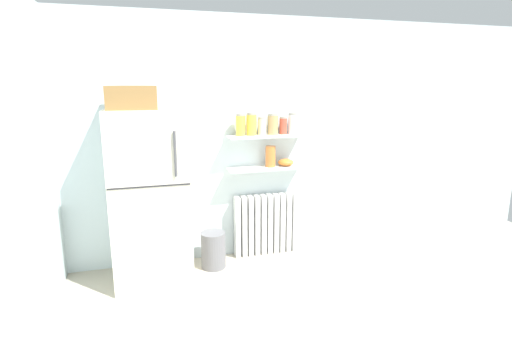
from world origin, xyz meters
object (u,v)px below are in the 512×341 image
at_px(storage_jar_4, 283,126).
at_px(storage_jar_2, 262,126).
at_px(refrigerator, 149,192).
at_px(storage_jar_3, 273,124).
at_px(shelf_bowl, 286,162).
at_px(storage_jar_1, 251,124).
at_px(trash_bin, 213,250).
at_px(vase, 270,156).
at_px(storage_jar_0, 241,125).
at_px(storage_jar_5, 294,124).
at_px(radiator, 266,224).

bearing_deg(storage_jar_4, storage_jar_2, 180.00).
bearing_deg(storage_jar_4, refrigerator, -171.37).
bearing_deg(storage_jar_3, shelf_bowl, -0.00).
bearing_deg(storage_jar_1, storage_jar_2, 0.00).
distance_m(storage_jar_1, shelf_bowl, 0.58).
xyz_separation_m(refrigerator, storage_jar_4, (1.43, 0.22, 0.58)).
bearing_deg(trash_bin, vase, 13.19).
relative_size(storage_jar_4, shelf_bowl, 1.10).
height_order(storage_jar_1, storage_jar_4, storage_jar_1).
bearing_deg(storage_jar_4, storage_jar_0, 180.00).
distance_m(storage_jar_1, storage_jar_4, 0.36).
relative_size(refrigerator, trash_bin, 4.88).
xyz_separation_m(storage_jar_2, storage_jar_4, (0.24, 0.00, 0.00)).
relative_size(refrigerator, vase, 8.29).
xyz_separation_m(storage_jar_1, shelf_bowl, (0.39, -0.00, -0.43)).
bearing_deg(storage_jar_3, storage_jar_5, -0.00).
distance_m(storage_jar_0, vase, 0.48).
height_order(radiator, shelf_bowl, shelf_bowl).
xyz_separation_m(refrigerator, vase, (1.29, 0.22, 0.25)).
xyz_separation_m(refrigerator, storage_jar_1, (1.08, 0.22, 0.60)).
height_order(radiator, storage_jar_3, storage_jar_3).
relative_size(storage_jar_3, storage_jar_5, 0.99).
height_order(storage_jar_2, storage_jar_5, storage_jar_5).
xyz_separation_m(storage_jar_0, trash_bin, (-0.34, -0.16, -1.29)).
height_order(storage_jar_0, shelf_bowl, storage_jar_0).
xyz_separation_m(radiator, storage_jar_0, (-0.30, -0.03, 1.13)).
xyz_separation_m(radiator, storage_jar_5, (0.30, -0.03, 1.13)).
relative_size(radiator, storage_jar_4, 3.82).
bearing_deg(vase, storage_jar_5, 0.00).
height_order(storage_jar_3, trash_bin, storage_jar_3).
distance_m(storage_jar_0, shelf_bowl, 0.66).
relative_size(storage_jar_4, vase, 0.83).
bearing_deg(storage_jar_2, radiator, 26.90).
xyz_separation_m(refrigerator, storage_jar_2, (1.19, 0.22, 0.58)).
height_order(radiator, storage_jar_2, storage_jar_2).
relative_size(storage_jar_5, vase, 0.99).
distance_m(radiator, trash_bin, 0.68).
bearing_deg(storage_jar_3, trash_bin, -167.24).
bearing_deg(shelf_bowl, vase, 180.00).
relative_size(radiator, storage_jar_3, 3.25).
bearing_deg(trash_bin, storage_jar_0, 24.68).
bearing_deg(radiator, vase, -40.11).
bearing_deg(radiator, trash_bin, -163.61).
relative_size(storage_jar_1, storage_jar_2, 1.25).
height_order(storage_jar_3, storage_jar_5, storage_jar_5).
bearing_deg(vase, storage_jar_1, 180.00).
bearing_deg(storage_jar_3, storage_jar_0, 180.00).
xyz_separation_m(radiator, shelf_bowl, (0.22, -0.03, 0.71)).
xyz_separation_m(vase, trash_bin, (-0.68, -0.16, -0.94)).
xyz_separation_m(storage_jar_4, storage_jar_5, (0.12, -0.00, 0.02)).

